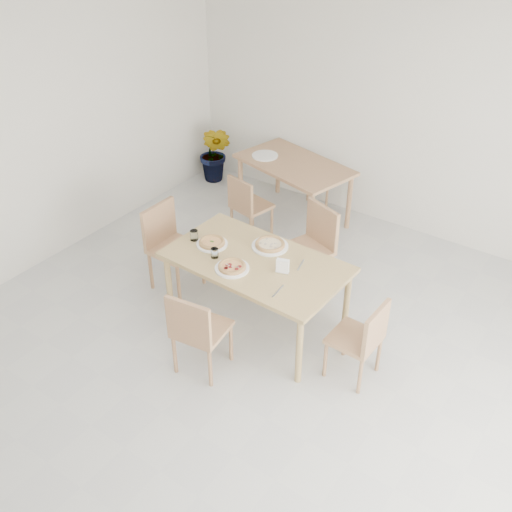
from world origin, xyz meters
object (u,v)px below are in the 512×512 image
Objects in this scene: second_table at (294,170)px; chair_back_n at (331,168)px; chair_west at (169,241)px; chair_south at (197,329)px; chair_east at (363,337)px; potted_plant at (215,154)px; main_table at (256,267)px; plate_empty at (265,156)px; chair_back_s at (247,203)px; pizza_pepperoni at (232,266)px; napkin_holder at (283,267)px; pizza_margherita at (212,242)px; tumbler_a at (194,235)px; plate_pepperoni at (232,268)px; tumbler_b at (215,253)px; plate_margherita at (212,244)px; pizza_mushroom at (270,244)px; chair_north at (313,242)px; plate_mushroom at (270,246)px.

chair_back_n is at bearing 92.33° from second_table.
chair_west is 0.60× the size of second_table.
chair_south is 1.06× the size of chair_east.
chair_east is at bearing -33.83° from potted_plant.
chair_west reaches higher than main_table.
chair_back_s is at bearing -72.29° from plate_empty.
napkin_holder is (0.40, 0.22, 0.03)m from pizza_pepperoni.
pizza_pepperoni is 0.34× the size of potted_plant.
pizza_margherita is (-0.46, 0.80, 0.29)m from chair_south.
chair_east is 1.87m from tumbler_a.
chair_east is at bearing 160.43° from chair_back_s.
chair_east reaches higher than chair_back_n.
plate_pepperoni is 1.76m from chair_back_s.
tumbler_b is (-0.34, -0.18, 0.12)m from main_table.
plate_pepperoni is 2.27× the size of napkin_holder.
plate_margherita is (0.63, -0.06, 0.23)m from chair_west.
chair_east is at bearing 7.67° from pizza_pepperoni.
plate_pepperoni is 1.10× the size of pizza_pepperoni.
chair_back_s is at bearing 135.15° from pizza_mushroom.
chair_south is 2.72× the size of pizza_margherita.
pizza_margherita is 0.21m from tumbler_b.
potted_plant is at bearing 169.96° from chair_north.
chair_south reaches higher than pizza_margherita.
main_table is at bearing 68.69° from pizza_pepperoni.
potted_plant is at bearing 27.98° from chair_west.
chair_north is 2.72m from potted_plant.
chair_back_s is 0.97× the size of potted_plant.
plate_pepperoni is at bearing -169.23° from napkin_holder.
pizza_margherita reaches higher than plate_margherita.
tumbler_b reaches higher than pizza_margherita.
chair_back_n is (-0.59, 2.90, -0.33)m from pizza_pepperoni.
chair_back_s is 1.58m from potted_plant.
potted_plant is at bearing 128.15° from plate_margherita.
pizza_pepperoni is (-0.09, -0.24, 0.11)m from main_table.
chair_east reaches higher than second_table.
main_table is at bearing -57.50° from plate_empty.
pizza_mushroom is at bearing -77.64° from chair_west.
potted_plant is (-2.25, 2.21, -0.27)m from main_table.
pizza_mushroom is 0.50m from pizza_pepperoni.
potted_plant is (-1.13, 2.18, -0.12)m from chair_west.
chair_back_s is (-0.51, 1.27, -0.29)m from plate_margherita.
pizza_mushroom reaches higher than plate_mushroom.
plate_mushroom is 1.11× the size of pizza_margherita.
chair_east is 7.89× the size of tumbler_a.
pizza_margherita is 3.08× the size of tumbler_a.
plate_margherita reaches higher than second_table.
chair_back_s is (-1.31, 1.26, -0.35)m from napkin_holder.
chair_west is 1.22m from chair_back_s.
pizza_margherita is at bearing -51.85° from potted_plant.
chair_south is 0.78m from tumbler_b.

